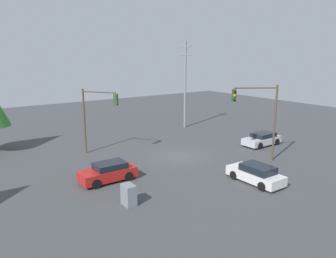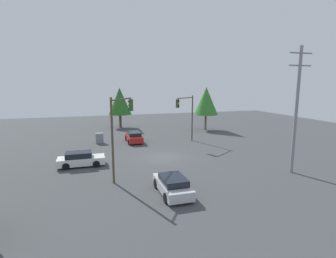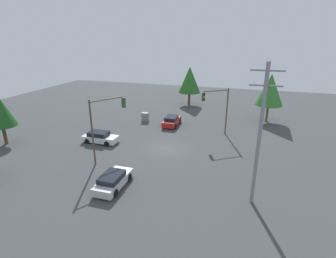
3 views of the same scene
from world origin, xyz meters
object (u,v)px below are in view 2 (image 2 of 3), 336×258
traffic_signal_main (120,123)px  electrical_cabinet (99,138)px  sedan_red (134,137)px  traffic_signal_cross (187,111)px  sedan_silver (173,185)px  sedan_white (81,159)px

traffic_signal_main → electrical_cabinet: 14.16m
sedan_red → traffic_signal_cross: size_ratio=0.67×
sedan_red → sedan_silver: bearing=-90.6°
sedan_red → traffic_signal_main: traffic_signal_main is taller
sedan_red → electrical_cabinet: sedan_red is taller
traffic_signal_cross → traffic_signal_main: bearing=12.3°
sedan_white → sedan_silver: sedan_white is taller
sedan_silver → sedan_red: sedan_red is taller
sedan_silver → traffic_signal_main: (3.04, -4.53, 3.96)m
sedan_red → traffic_signal_main: bearing=-104.1°
traffic_signal_main → traffic_signal_cross: 14.58m
sedan_red → electrical_cabinet: 4.50m
sedan_silver → traffic_signal_cross: bearing=65.8°
traffic_signal_cross → electrical_cabinet: size_ratio=4.57×
sedan_white → sedan_silver: (-6.39, 8.61, -0.02)m
sedan_silver → sedan_white: bearing=126.6°
sedan_white → traffic_signal_cross: size_ratio=0.70×
sedan_red → electrical_cabinet: (4.44, -0.69, -0.02)m
sedan_white → sedan_silver: 10.72m
sedan_silver → traffic_signal_cross: traffic_signal_cross is taller
sedan_silver → traffic_signal_main: traffic_signal_main is taller
sedan_white → traffic_signal_main: size_ratio=0.64×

